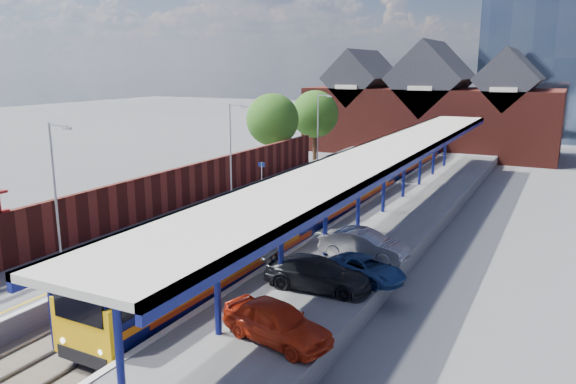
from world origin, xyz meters
name	(u,v)px	position (x,y,z in m)	size (l,w,h in m)	color
ground	(350,197)	(0.00, 30.00, 0.00)	(240.00, 240.00, 0.00)	#5B5B5E
ballast_bed	(297,227)	(0.00, 20.00, 0.03)	(6.00, 76.00, 0.06)	#473D33
rails	(297,226)	(0.00, 20.00, 0.12)	(4.51, 76.00, 0.14)	slate
left_platform	(229,211)	(-5.50, 20.00, 0.50)	(5.00, 76.00, 1.00)	#565659
right_platform	(383,232)	(6.00, 20.00, 0.50)	(6.00, 76.00, 1.00)	#565659
coping_left	(257,208)	(-3.15, 20.00, 1.02)	(0.30, 76.00, 0.05)	silver
coping_right	(341,218)	(3.15, 20.00, 1.02)	(0.30, 76.00, 0.05)	silver
yellow_line	(249,207)	(-3.75, 20.00, 1.01)	(0.14, 76.00, 0.01)	yellow
train	(378,169)	(1.49, 32.59, 2.12)	(3.19, 65.96, 3.45)	#0B1051
canopy	(388,152)	(5.48, 21.95, 5.25)	(4.50, 52.00, 4.48)	navy
lamp_post_b	(56,185)	(-6.36, 6.00, 4.99)	(1.48, 0.18, 7.00)	#A5A8AA
lamp_post_c	(232,145)	(-6.36, 22.00, 4.99)	(1.48, 0.18, 7.00)	#A5A8AA
lamp_post_d	(319,125)	(-6.36, 38.00, 4.99)	(1.48, 0.18, 7.00)	#A5A8AA
platform_sign	(262,172)	(-5.00, 24.00, 2.69)	(0.55, 0.08, 2.50)	#A5A8AA
brick_wall	(137,199)	(-8.10, 13.54, 2.45)	(0.35, 50.00, 3.86)	#571D17
station_building	(430,109)	(0.00, 58.00, 5.45)	(30.00, 12.12, 13.78)	#571D17
tree_near	(273,121)	(-10.35, 35.91, 5.35)	(5.20, 5.20, 8.10)	#382314
tree_far	(316,116)	(-9.35, 43.91, 5.35)	(5.20, 5.20, 8.10)	#382314
parked_car_red	(277,322)	(7.17, 3.49, 1.74)	(1.74, 4.33, 1.48)	#AF250E
parked_car_silver	(364,244)	(6.99, 13.35, 1.75)	(1.58, 4.53, 1.49)	#9E9EA2
parked_car_dark	(318,274)	(6.52, 8.61, 1.70)	(1.97, 4.85, 1.41)	black
parked_car_blue	(366,268)	(8.09, 10.62, 1.54)	(1.79, 3.87, 1.08)	navy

